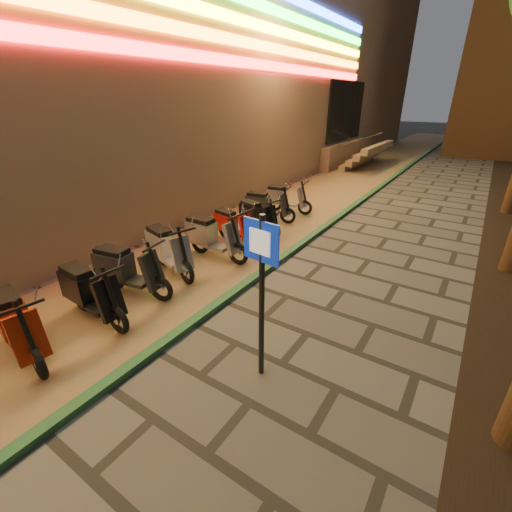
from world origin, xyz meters
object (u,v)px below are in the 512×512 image
Objects in this scene: scooter_4 at (15,323)px; scooter_7 at (167,249)px; scooter_8 at (210,236)px; scooter_12 at (284,198)px; pedestrian_sign at (261,279)px; scooter_11 at (265,205)px; scooter_10 at (256,216)px; scooter_6 at (125,269)px; scooter_9 at (231,225)px; scooter_5 at (89,292)px.

scooter_4 is 3.12m from scooter_7.
scooter_12 is (-0.26, 4.07, -0.05)m from scooter_8.
pedestrian_sign reaches higher than scooter_11.
scooter_8 reaches higher than scooter_11.
scooter_10 is at bearing -82.87° from scooter_11.
scooter_7 is 0.99× the size of scooter_8.
scooter_6 is 5.18m from scooter_11.
scooter_7 is 1.10× the size of scooter_10.
scooter_8 reaches higher than scooter_9.
scooter_12 is (-0.12, 8.27, -0.03)m from scooter_4.
scooter_10 is at bearing -91.76° from scooter_12.
scooter_4 is at bearing -97.66° from scooter_6.
scooter_11 is (-0.15, 1.89, 0.04)m from scooter_9.
scooter_6 is at bearing -80.09° from scooter_9.
scooter_4 is 8.27m from scooter_12.
scooter_5 is 0.98× the size of scooter_6.
pedestrian_sign reaches higher than scooter_4.
scooter_7 is 1.13m from scooter_8.
scooter_7 reaches higher than scooter_10.
scooter_6 is 4.21m from scooter_10.
pedestrian_sign is 1.37× the size of scooter_7.
pedestrian_sign is at bearing 11.14° from scooter_5.
scooter_9 is at bearing 102.21° from scooter_7.
scooter_8 is (-3.11, 2.60, -0.98)m from pedestrian_sign.
scooter_10 is (0.14, 6.20, -0.04)m from scooter_4.
scooter_8 is at bearing 146.95° from pedestrian_sign.
scooter_8 reaches higher than scooter_10.
scooter_5 is at bearing -89.86° from scooter_6.
scooter_10 is at bearing 91.75° from scooter_5.
pedestrian_sign is 7.54m from scooter_12.
scooter_5 is at bearing -67.78° from scooter_7.
scooter_10 reaches higher than scooter_9.
scooter_11 is at bearing 105.88° from scooter_7.
scooter_8 is 1.10× the size of scooter_12.
scooter_8 is 2.99m from scooter_11.
scooter_12 reaches higher than scooter_10.
scooter_8 reaches higher than scooter_12.
scooter_4 is at bearing -78.52° from scooter_9.
scooter_9 is at bearing 99.47° from scooter_8.
pedestrian_sign is at bearing -40.64° from scooter_10.
scooter_12 is (-0.08, 2.99, 0.03)m from scooter_9.
scooter_10 is 0.98× the size of scooter_12.
pedestrian_sign is 6.62m from scooter_11.
scooter_4 is 0.97× the size of scooter_8.
scooter_4 is 4.20m from scooter_8.
pedestrian_sign is at bearing 35.67° from scooter_4.
scooter_12 is (-0.18, 7.14, -0.03)m from scooter_5.
scooter_11 is at bearing -102.33° from scooter_12.
scooter_11 is (-0.08, 5.17, -0.03)m from scooter_6.
scooter_8 is at bearing -69.35° from scooter_9.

